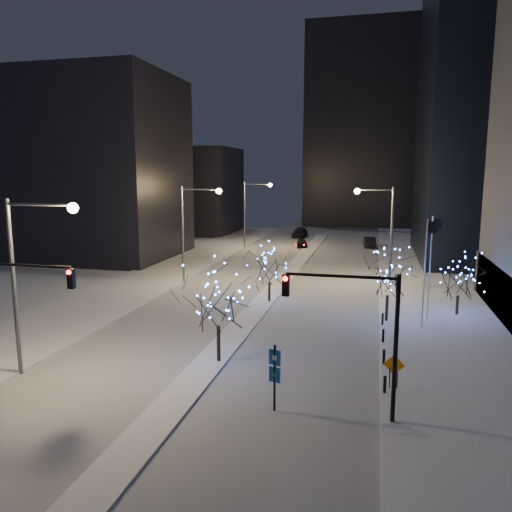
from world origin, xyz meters
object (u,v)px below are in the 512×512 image
(holiday_tree_plaza_far, at_px, (459,277))
(street_lamp_east, at_px, (382,223))
(street_lamp_w_far, at_px, (251,205))
(holiday_tree_plaza_near, at_px, (388,275))
(street_lamp_w_near, at_px, (29,263))
(traffic_signal_west, at_px, (13,304))
(construction_sign, at_px, (394,368))
(car_near, at_px, (302,243))
(street_lamp_w_mid, at_px, (192,221))
(holiday_tree_median_far, at_px, (269,266))
(car_mid, at_px, (369,242))
(car_far, at_px, (300,233))
(wayfinding_sign, at_px, (275,371))
(traffic_signal_east, at_px, (361,322))
(holiday_tree_median_near, at_px, (218,296))

(holiday_tree_plaza_far, bearing_deg, street_lamp_east, 121.59)
(street_lamp_w_far, relative_size, holiday_tree_plaza_far, 1.88)
(street_lamp_east, bearing_deg, holiday_tree_plaza_near, -88.14)
(holiday_tree_plaza_near, bearing_deg, street_lamp_w_near, -142.00)
(holiday_tree_plaza_far, bearing_deg, street_lamp_w_far, 128.25)
(traffic_signal_west, xyz_separation_m, construction_sign, (19.08, 4.72, -3.51))
(holiday_tree_plaza_near, bearing_deg, car_near, 107.86)
(street_lamp_w_mid, xyz_separation_m, holiday_tree_median_far, (9.44, -6.10, -3.16))
(holiday_tree_median_far, bearing_deg, car_mid, 77.52)
(traffic_signal_west, distance_m, car_mid, 60.00)
(car_mid, height_order, holiday_tree_plaza_far, holiday_tree_plaza_far)
(street_lamp_w_mid, bearing_deg, car_far, 82.38)
(traffic_signal_west, height_order, wayfinding_sign, traffic_signal_west)
(street_lamp_w_near, distance_m, holiday_tree_plaza_near, 24.82)
(street_lamp_w_near, height_order, car_mid, street_lamp_w_near)
(street_lamp_w_near, height_order, holiday_tree_median_far, street_lamp_w_near)
(street_lamp_w_far, xyz_separation_m, car_near, (7.44, 2.43, -5.85))
(holiday_tree_plaza_far, bearing_deg, holiday_tree_plaza_near, -150.57)
(traffic_signal_east, bearing_deg, car_far, 100.86)
(street_lamp_w_far, bearing_deg, car_near, 18.08)
(holiday_tree_median_near, bearing_deg, holiday_tree_plaza_near, 47.54)
(car_near, relative_size, holiday_tree_plaza_far, 0.72)
(street_lamp_w_near, bearing_deg, construction_sign, 7.91)
(holiday_tree_median_far, xyz_separation_m, holiday_tree_plaza_far, (15.54, -0.59, -0.14))
(car_near, height_order, construction_sign, construction_sign)
(street_lamp_w_far, relative_size, holiday_tree_median_far, 2.01)
(holiday_tree_plaza_far, height_order, construction_sign, holiday_tree_plaza_far)
(street_lamp_east, relative_size, car_mid, 2.06)
(holiday_tree_median_near, bearing_deg, holiday_tree_plaza_far, 42.12)
(holiday_tree_median_near, relative_size, holiday_tree_plaza_far, 1.16)
(traffic_signal_east, distance_m, car_far, 66.92)
(holiday_tree_plaza_far, xyz_separation_m, wayfinding_sign, (-11.04, -19.31, -1.16))
(holiday_tree_plaza_near, bearing_deg, holiday_tree_median_near, -132.46)
(traffic_signal_east, xyz_separation_m, holiday_tree_median_near, (-8.44, 5.26, -0.61))
(street_lamp_w_mid, distance_m, traffic_signal_west, 27.06)
(street_lamp_w_near, xyz_separation_m, holiday_tree_median_far, (9.44, 18.90, -3.16))
(street_lamp_w_near, bearing_deg, street_lamp_w_far, 90.00)
(street_lamp_w_near, height_order, car_far, street_lamp_w_near)
(holiday_tree_median_far, bearing_deg, car_far, 95.18)
(street_lamp_w_far, relative_size, construction_sign, 5.46)
(street_lamp_w_mid, distance_m, holiday_tree_median_near, 22.91)
(car_mid, height_order, holiday_tree_median_far, holiday_tree_median_far)
(car_near, xyz_separation_m, holiday_tree_plaza_far, (17.54, -34.12, 2.55))
(holiday_tree_median_far, bearing_deg, street_lamp_w_mid, 147.13)
(street_lamp_w_mid, distance_m, wayfinding_sign, 29.83)
(street_lamp_east, relative_size, traffic_signal_west, 1.43)
(traffic_signal_east, relative_size, car_far, 1.26)
(car_far, bearing_deg, holiday_tree_plaza_far, -65.44)
(holiday_tree_plaza_near, bearing_deg, traffic_signal_east, -95.51)
(traffic_signal_east, distance_m, car_mid, 56.54)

